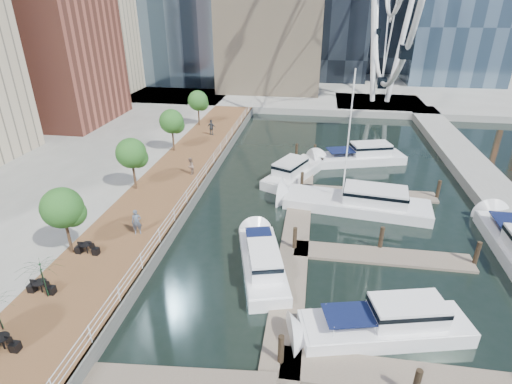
% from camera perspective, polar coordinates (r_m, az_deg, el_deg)
% --- Properties ---
extents(ground, '(520.00, 520.00, 0.00)m').
position_cam_1_polar(ground, '(22.86, -3.89, -18.69)').
color(ground, black).
rests_on(ground, ground).
extents(boardwalk, '(6.00, 60.00, 1.00)m').
position_cam_1_polar(boardwalk, '(36.89, -12.64, 0.22)').
color(boardwalk, brown).
rests_on(boardwalk, ground).
extents(seawall, '(0.25, 60.00, 1.00)m').
position_cam_1_polar(seawall, '(35.94, -8.17, -0.10)').
color(seawall, '#595954').
rests_on(seawall, ground).
extents(land_far, '(200.00, 114.00, 1.00)m').
position_cam_1_polar(land_far, '(118.96, 7.17, 18.00)').
color(land_far, gray).
rests_on(land_far, ground).
extents(breakwater, '(4.00, 60.00, 1.00)m').
position_cam_1_polar(breakwater, '(42.24, 30.36, 0.49)').
color(breakwater, gray).
rests_on(breakwater, ground).
extents(pier, '(14.00, 12.00, 1.00)m').
position_cam_1_polar(pier, '(70.35, 17.16, 11.85)').
color(pier, gray).
rests_on(pier, ground).
extents(railing, '(0.10, 60.00, 1.05)m').
position_cam_1_polar(railing, '(35.54, -8.42, 1.40)').
color(railing, white).
rests_on(railing, boardwalk).
extents(floating_docks, '(16.00, 34.00, 2.60)m').
position_cam_1_polar(floating_docks, '(30.41, 15.20, -5.93)').
color(floating_docks, '#6D6051').
rests_on(floating_docks, ground).
extents(street_trees, '(2.60, 42.60, 4.60)m').
position_cam_1_polar(street_trees, '(35.57, -17.41, 5.30)').
color(street_trees, '#3F2B1C').
rests_on(street_trees, ground).
extents(cafe_tables, '(2.50, 13.70, 0.74)m').
position_cam_1_polar(cafe_tables, '(24.73, -30.25, -14.66)').
color(cafe_tables, black).
rests_on(cafe_tables, ground).
extents(yacht_foreground, '(10.04, 4.81, 2.15)m').
position_cam_1_polar(yacht_foreground, '(23.40, 17.71, -18.87)').
color(yacht_foreground, white).
rests_on(yacht_foreground, ground).
extents(pedestrian_near, '(0.79, 0.66, 1.86)m').
position_cam_1_polar(pedestrian_near, '(29.31, -16.68, -4.13)').
color(pedestrian_near, '#47505F').
rests_on(pedestrian_near, boardwalk).
extents(pedestrian_mid, '(0.63, 0.80, 1.65)m').
position_cam_1_polar(pedestrian_mid, '(38.33, -9.36, 3.66)').
color(pedestrian_mid, gray).
rests_on(pedestrian_mid, boardwalk).
extents(pedestrian_far, '(1.18, 0.70, 1.88)m').
position_cam_1_polar(pedestrian_far, '(49.75, -6.39, 9.13)').
color(pedestrian_far, '#31373D').
rests_on(pedestrian_far, boardwalk).
extents(moored_yachts, '(21.07, 40.24, 11.50)m').
position_cam_1_polar(moored_yachts, '(33.93, 14.56, -3.31)').
color(moored_yachts, silver).
rests_on(moored_yachts, ground).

